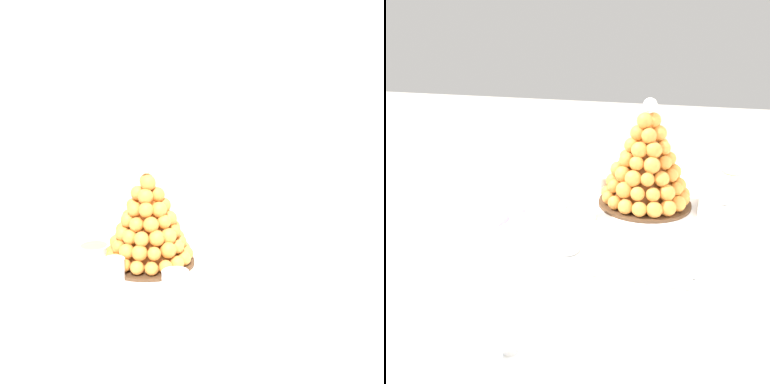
# 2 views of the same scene
# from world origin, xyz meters

# --- Properties ---
(backdrop_wall) EXTENTS (4.80, 0.10, 2.50)m
(backdrop_wall) POSITION_xyz_m (0.00, 0.85, 1.25)
(backdrop_wall) COLOR silver
(backdrop_wall) RESTS_ON ground_plane
(buffet_table) EXTENTS (1.38, 0.86, 0.73)m
(buffet_table) POSITION_xyz_m (0.00, 0.00, 0.63)
(buffet_table) COLOR brown
(buffet_table) RESTS_ON ground_plane
(serving_tray) EXTENTS (0.63, 0.33, 0.02)m
(serving_tray) POSITION_xyz_m (-0.20, 0.04, 0.73)
(serving_tray) COLOR white
(serving_tray) RESTS_ON buffet_table
(croquembouche) EXTENTS (0.23, 0.23, 0.27)m
(croquembouche) POSITION_xyz_m (-0.24, 0.07, 0.84)
(croquembouche) COLOR #4C331E
(croquembouche) RESTS_ON serving_tray
(dessert_cup_left) EXTENTS (0.05, 0.05, 0.06)m
(dessert_cup_left) POSITION_xyz_m (-0.42, -0.04, 0.76)
(dessert_cup_left) COLOR silver
(dessert_cup_left) RESTS_ON serving_tray
(dessert_cup_mid_left) EXTENTS (0.05, 0.05, 0.05)m
(dessert_cup_mid_left) POSITION_xyz_m (-0.28, -0.05, 0.76)
(dessert_cup_mid_left) COLOR silver
(dessert_cup_mid_left) RESTS_ON serving_tray
(dessert_cup_centre) EXTENTS (0.06, 0.06, 0.05)m
(dessert_cup_centre) POSITION_xyz_m (-0.12, -0.06, 0.76)
(dessert_cup_centre) COLOR silver
(dessert_cup_centre) RESTS_ON serving_tray
(dessert_cup_mid_right) EXTENTS (0.06, 0.06, 0.05)m
(dessert_cup_mid_right) POSITION_xyz_m (0.04, -0.05, 0.76)
(dessert_cup_mid_right) COLOR silver
(dessert_cup_mid_right) RESTS_ON serving_tray
(creme_brulee_ramekin) EXTENTS (0.08, 0.08, 0.03)m
(creme_brulee_ramekin) POSITION_xyz_m (-0.40, 0.08, 0.75)
(creme_brulee_ramekin) COLOR white
(creme_brulee_ramekin) RESTS_ON serving_tray
(wine_glass) EXTENTS (0.08, 0.08, 0.15)m
(wine_glass) POSITION_xyz_m (-0.33, 0.28, 0.84)
(wine_glass) COLOR silver
(wine_glass) RESTS_ON buffet_table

